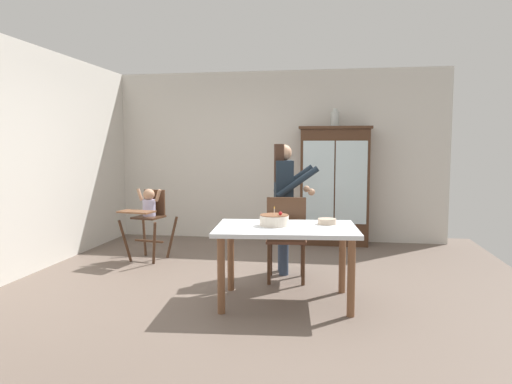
{
  "coord_description": "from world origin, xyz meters",
  "views": [
    {
      "loc": [
        0.9,
        -4.91,
        1.49
      ],
      "look_at": [
        -0.02,
        0.7,
        0.95
      ],
      "focal_mm": 32.97,
      "sensor_mm": 36.0,
      "label": 1
    }
  ],
  "objects": [
    {
      "name": "ceramic_vase",
      "position": [
        0.92,
        2.37,
        1.92
      ],
      "size": [
        0.13,
        0.13,
        0.27
      ],
      "color": "#B2B7B2",
      "rests_on": "china_cabinet"
    },
    {
      "name": "birthday_cake",
      "position": [
        0.35,
        -0.47,
        0.79
      ],
      "size": [
        0.28,
        0.28,
        0.19
      ],
      "color": "beige",
      "rests_on": "dining_table"
    },
    {
      "name": "china_cabinet",
      "position": [
        0.93,
        2.37,
        0.91
      ],
      "size": [
        1.08,
        0.48,
        1.81
      ],
      "color": "#422819",
      "rests_on": "ground_plane"
    },
    {
      "name": "dining_table",
      "position": [
        0.47,
        -0.5,
        0.64
      ],
      "size": [
        1.41,
        1.0,
        0.74
      ],
      "color": "silver",
      "rests_on": "ground_plane"
    },
    {
      "name": "serving_bowl",
      "position": [
        0.85,
        -0.3,
        0.77
      ],
      "size": [
        0.18,
        0.18,
        0.05
      ],
      "primitive_type": "cylinder",
      "color": "#C6AD93",
      "rests_on": "dining_table"
    },
    {
      "name": "dining_chair_far_side",
      "position": [
        0.41,
        0.15,
        0.56
      ],
      "size": [
        0.48,
        0.48,
        0.96
      ],
      "rotation": [
        0.0,
        0.0,
        3.23
      ],
      "color": "#422819",
      "rests_on": "ground_plane"
    },
    {
      "name": "ground_plane",
      "position": [
        0.0,
        0.0,
        0.0
      ],
      "size": [
        6.24,
        6.24,
        0.0
      ],
      "primitive_type": "plane",
      "color": "#66564C"
    },
    {
      "name": "adult_person",
      "position": [
        0.34,
        0.55,
        0.97
      ],
      "size": [
        0.57,
        0.56,
        1.53
      ],
      "rotation": [
        0.0,
        0.0,
        1.77
      ],
      "color": "#33425B",
      "rests_on": "ground_plane"
    },
    {
      "name": "high_chair_with_toddler",
      "position": [
        -1.49,
        0.92,
        0.65
      ],
      "size": [
        0.67,
        0.76,
        0.95
      ],
      "rotation": [
        0.0,
        0.0,
        -0.19
      ],
      "color": "#422819",
      "rests_on": "ground_plane"
    },
    {
      "name": "wall_back",
      "position": [
        0.0,
        2.63,
        1.35
      ],
      "size": [
        5.32,
        0.06,
        2.7
      ],
      "primitive_type": "cube",
      "color": "beige",
      "rests_on": "ground_plane"
    },
    {
      "name": "wall_left",
      "position": [
        -2.63,
        0.0,
        1.35
      ],
      "size": [
        0.06,
        5.32,
        2.7
      ],
      "primitive_type": "cube",
      "color": "beige",
      "rests_on": "ground_plane"
    }
  ]
}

